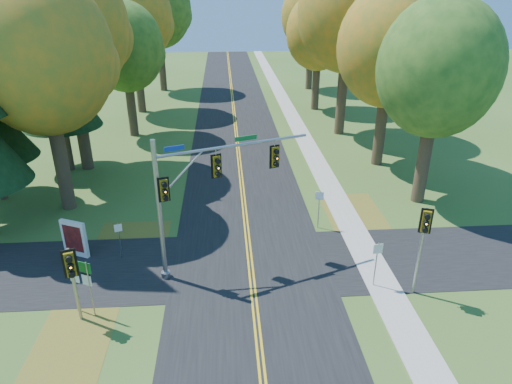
{
  "coord_description": "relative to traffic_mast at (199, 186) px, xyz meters",
  "views": [
    {
      "loc": [
        -1.12,
        -17.68,
        13.2
      ],
      "look_at": [
        0.43,
        3.87,
        3.2
      ],
      "focal_mm": 32.0,
      "sensor_mm": 36.0,
      "label": 1
    }
  ],
  "objects": [
    {
      "name": "tree_e_a",
      "position": [
        13.95,
        6.99,
        3.98
      ],
      "size": [
        7.2,
        7.2,
        12.73
      ],
      "color": "#38281C",
      "rests_on": "ground"
    },
    {
      "name": "road_cross",
      "position": [
        2.39,
        0.21,
        -4.54
      ],
      "size": [
        60.0,
        6.0,
        0.02
      ],
      "primitive_type": "cube",
      "color": "black",
      "rests_on": "ground"
    },
    {
      "name": "tree_w_b",
      "position": [
        -9.34,
        14.5,
        5.82
      ],
      "size": [
        8.6,
        8.6,
        15.38
      ],
      "color": "#38281C",
      "rests_on": "ground"
    },
    {
      "name": "centerline_right",
      "position": [
        2.49,
        -1.79,
        -4.52
      ],
      "size": [
        0.1,
        160.0,
        0.01
      ],
      "primitive_type": "cube",
      "color": "gold",
      "rests_on": "road_main"
    },
    {
      "name": "route_sign_cluster",
      "position": [
        -5.01,
        -3.03,
        -2.62
      ],
      "size": [
        1.17,
        0.57,
        2.73
      ],
      "rotation": [
        0.0,
        0.0,
        -0.43
      ],
      "color": "gray",
      "rests_on": "ground"
    },
    {
      "name": "sidewalk_east",
      "position": [
        8.59,
        -1.79,
        -4.52
      ],
      "size": [
        1.6,
        160.0,
        0.06
      ],
      "primitive_type": "cube",
      "color": "#9E998E",
      "rests_on": "ground"
    },
    {
      "name": "traffic_mast",
      "position": [
        0.0,
        0.0,
        0.0
      ],
      "size": [
        7.34,
        3.12,
        7.07
      ],
      "rotation": [
        0.0,
        0.0,
        0.36
      ],
      "color": "gray",
      "rests_on": "ground"
    },
    {
      "name": "east_signal_pole",
      "position": [
        9.75,
        -2.87,
        -1.13
      ],
      "size": [
        0.5,
        0.6,
        4.5
      ],
      "rotation": [
        0.0,
        0.0,
        -0.33
      ],
      "color": "gray",
      "rests_on": "ground"
    },
    {
      "name": "tree_w_a",
      "position": [
        -8.74,
        7.6,
        4.94
      ],
      "size": [
        8.0,
        8.0,
        14.15
      ],
      "color": "#38281C",
      "rests_on": "ground"
    },
    {
      "name": "road_main",
      "position": [
        2.39,
        -1.79,
        -4.54
      ],
      "size": [
        8.0,
        160.0,
        0.02
      ],
      "primitive_type": "cube",
      "color": "black",
      "rests_on": "ground"
    },
    {
      "name": "pine_c",
      "position": [
        -10.61,
        14.21,
        5.14
      ],
      "size": [
        5.6,
        5.6,
        20.56
      ],
      "color": "#38281C",
      "rests_on": "ground"
    },
    {
      "name": "tree_e_e",
      "position": [
        12.86,
        41.79,
        4.64
      ],
      "size": [
        7.8,
        7.8,
        13.74
      ],
      "color": "#38281C",
      "rests_on": "ground"
    },
    {
      "name": "tree_w_d",
      "position": [
        -7.74,
        31.4,
        5.23
      ],
      "size": [
        8.2,
        8.2,
        14.56
      ],
      "color": "#38281C",
      "rests_on": "ground"
    },
    {
      "name": "leaf_patch_w_near",
      "position": [
        -4.11,
        2.21,
        -4.54
      ],
      "size": [
        4.0,
        6.0,
        0.0
      ],
      "primitive_type": "cube",
      "color": "brown",
      "rests_on": "ground"
    },
    {
      "name": "tree_e_b",
      "position": [
        13.36,
        13.79,
        4.35
      ],
      "size": [
        7.6,
        7.6,
        13.33
      ],
      "color": "#38281C",
      "rests_on": "ground"
    },
    {
      "name": "tree_w_c",
      "position": [
        -7.15,
        22.68,
        3.4
      ],
      "size": [
        6.8,
        6.8,
        11.91
      ],
      "color": "#38281C",
      "rests_on": "ground"
    },
    {
      "name": "ground",
      "position": [
        2.39,
        -1.79,
        -4.55
      ],
      "size": [
        160.0,
        160.0,
        0.0
      ],
      "primitive_type": "plane",
      "color": "#35551E",
      "rests_on": "ground"
    },
    {
      "name": "tree_e_d",
      "position": [
        11.65,
        31.09,
        3.69
      ],
      "size": [
        7.0,
        7.0,
        12.32
      ],
      "color": "#38281C",
      "rests_on": "ground"
    },
    {
      "name": "centerline_left",
      "position": [
        2.29,
        -1.79,
        -4.52
      ],
      "size": [
        0.1,
        160.0,
        0.01
      ],
      "primitive_type": "cube",
      "color": "gold",
      "rests_on": "road_main"
    },
    {
      "name": "reg_sign_w",
      "position": [
        -4.32,
        1.36,
        -3.16
      ],
      "size": [
        0.38,
        0.14,
        2.03
      ],
      "rotation": [
        0.0,
        0.0,
        0.3
      ],
      "color": "gray",
      "rests_on": "ground"
    },
    {
      "name": "info_kiosk",
      "position": [
        -6.71,
        1.69,
        -3.53
      ],
      "size": [
        1.42,
        0.79,
        2.04
      ],
      "rotation": [
        0.0,
        0.0,
        -0.43
      ],
      "color": "silver",
      "rests_on": "ground"
    },
    {
      "name": "leaf_patch_w_far",
      "position": [
        -5.11,
        -4.79,
        -4.54
      ],
      "size": [
        3.0,
        5.0,
        0.0
      ],
      "primitive_type": "cube",
      "color": "brown",
      "rests_on": "ground"
    },
    {
      "name": "ped_signal_pole",
      "position": [
        -5.05,
        -3.66,
        -1.85
      ],
      "size": [
        0.55,
        0.66,
        3.62
      ],
      "rotation": [
        0.0,
        0.0,
        0.34
      ],
      "color": "#919498",
      "rests_on": "ground"
    },
    {
      "name": "reg_sign_e_north",
      "position": [
        6.58,
        3.73,
        -2.9
      ],
      "size": [
        0.46,
        0.13,
        2.41
      ],
      "rotation": [
        0.0,
        0.0,
        -0.22
      ],
      "color": "gray",
      "rests_on": "ground"
    },
    {
      "name": "tree_w_e",
      "position": [
        -6.54,
        42.3,
        5.53
      ],
      "size": [
        8.4,
        8.4,
        14.97
      ],
      "color": "#38281C",
      "rests_on": "ground"
    },
    {
      "name": "reg_sign_e_south",
      "position": [
        8.12,
        -2.07,
        -2.9
      ],
      "size": [
        0.46,
        0.09,
        2.4
      ],
      "rotation": [
        0.0,
        0.0,
        0.12
      ],
      "color": "gray",
      "rests_on": "ground"
    },
    {
      "name": "leaf_patch_e",
      "position": [
        9.19,
        4.21,
        -4.54
      ],
      "size": [
        3.5,
        8.0,
        0.0
      ],
      "primitive_type": "cube",
      "color": "brown",
      "rests_on": "ground"
    },
    {
      "name": "tree_e_c",
      "position": [
        12.27,
        21.9,
        6.11
      ],
      "size": [
        8.8,
        8.8,
        15.79
      ],
      "color": "#38281C",
      "rests_on": "ground"
    }
  ]
}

